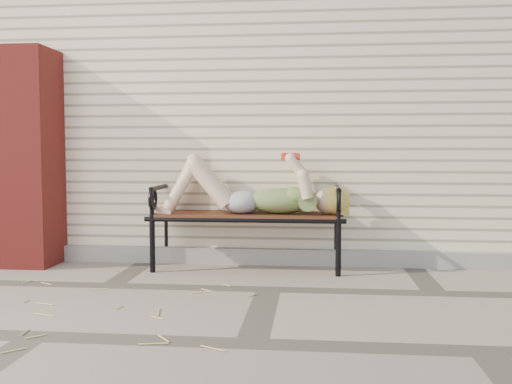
# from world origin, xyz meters

# --- Properties ---
(ground) EXTENTS (80.00, 80.00, 0.00)m
(ground) POSITION_xyz_m (0.00, 0.00, 0.00)
(ground) COLOR gray
(ground) RESTS_ON ground
(house_wall) EXTENTS (8.00, 4.00, 3.00)m
(house_wall) POSITION_xyz_m (0.00, 3.00, 1.50)
(house_wall) COLOR #F7E2C1
(house_wall) RESTS_ON ground
(foundation_strip) EXTENTS (8.00, 0.10, 0.15)m
(foundation_strip) POSITION_xyz_m (0.00, 0.97, 0.07)
(foundation_strip) COLOR gray
(foundation_strip) RESTS_ON ground
(brick_pillar) EXTENTS (0.50, 0.50, 2.00)m
(brick_pillar) POSITION_xyz_m (-2.30, 0.75, 1.00)
(brick_pillar) COLOR maroon
(brick_pillar) RESTS_ON ground
(garden_bench) EXTENTS (1.83, 0.73, 1.19)m
(garden_bench) POSITION_xyz_m (-0.26, 0.89, 0.67)
(garden_bench) COLOR black
(garden_bench) RESTS_ON ground
(reading_woman) EXTENTS (1.73, 0.39, 0.54)m
(reading_woman) POSITION_xyz_m (-0.24, 0.74, 0.71)
(reading_woman) COLOR #0A3D4A
(reading_woman) RESTS_ON ground
(straw_scatter) EXTENTS (3.05, 1.59, 0.01)m
(straw_scatter) POSITION_xyz_m (-1.27, -0.70, 0.01)
(straw_scatter) COLOR tan
(straw_scatter) RESTS_ON ground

